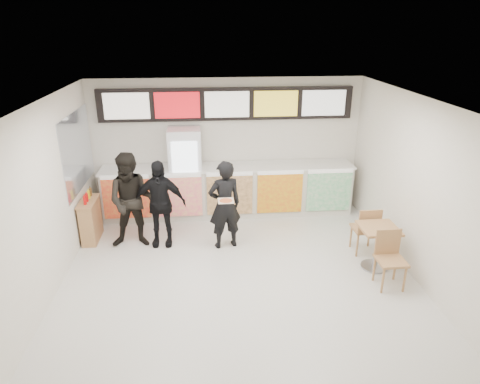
{
  "coord_description": "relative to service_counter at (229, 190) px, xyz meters",
  "views": [
    {
      "loc": [
        -0.54,
        -5.84,
        4.09
      ],
      "look_at": [
        0.09,
        1.2,
        1.28
      ],
      "focal_mm": 32.0,
      "sensor_mm": 36.0,
      "label": 1
    }
  ],
  "objects": [
    {
      "name": "floor",
      "position": [
        -0.0,
        -3.09,
        -0.57
      ],
      "size": [
        7.0,
        7.0,
        0.0
      ],
      "primitive_type": "plane",
      "color": "beige",
      "rests_on": "ground"
    },
    {
      "name": "ceiling",
      "position": [
        -0.0,
        -3.09,
        2.43
      ],
      "size": [
        7.0,
        7.0,
        0.0
      ],
      "primitive_type": "plane",
      "rotation": [
        3.14,
        0.0,
        0.0
      ],
      "color": "white",
      "rests_on": "wall_back"
    },
    {
      "name": "wall_back",
      "position": [
        -0.0,
        0.41,
        0.93
      ],
      "size": [
        6.0,
        0.0,
        6.0
      ],
      "primitive_type": "plane",
      "rotation": [
        1.57,
        0.0,
        0.0
      ],
      "color": "silver",
      "rests_on": "floor"
    },
    {
      "name": "wall_left",
      "position": [
        -3.0,
        -3.09,
        0.93
      ],
      "size": [
        0.0,
        7.0,
        7.0
      ],
      "primitive_type": "plane",
      "rotation": [
        1.57,
        0.0,
        1.57
      ],
      "color": "silver",
      "rests_on": "floor"
    },
    {
      "name": "wall_right",
      "position": [
        3.0,
        -3.09,
        0.93
      ],
      "size": [
        0.0,
        7.0,
        7.0
      ],
      "primitive_type": "plane",
      "rotation": [
        1.57,
        0.0,
        -1.57
      ],
      "color": "silver",
      "rests_on": "floor"
    },
    {
      "name": "service_counter",
      "position": [
        0.0,
        0.0,
        0.0
      ],
      "size": [
        5.56,
        0.77,
        1.14
      ],
      "color": "silver",
      "rests_on": "floor"
    },
    {
      "name": "menu_board",
      "position": [
        0.0,
        0.32,
        1.88
      ],
      "size": [
        5.5,
        0.14,
        0.7
      ],
      "color": "black",
      "rests_on": "wall_back"
    },
    {
      "name": "drinks_fridge",
      "position": [
        -0.93,
        0.02,
        0.43
      ],
      "size": [
        0.7,
        0.67,
        2.0
      ],
      "color": "white",
      "rests_on": "floor"
    },
    {
      "name": "mirror_panel",
      "position": [
        -2.99,
        -0.64,
        1.18
      ],
      "size": [
        0.01,
        2.0,
        1.5
      ],
      "primitive_type": "cube",
      "color": "#B2B7BF",
      "rests_on": "wall_left"
    },
    {
      "name": "customer_main",
      "position": [
        -0.17,
        -1.52,
        0.3
      ],
      "size": [
        0.72,
        0.56,
        1.75
      ],
      "primitive_type": "imported",
      "rotation": [
        0.0,
        0.0,
        3.39
      ],
      "color": "black",
      "rests_on": "floor"
    },
    {
      "name": "customer_left",
      "position": [
        -1.92,
        -1.33,
        0.37
      ],
      "size": [
        0.93,
        0.73,
        1.88
      ],
      "primitive_type": "imported",
      "rotation": [
        0.0,
        0.0,
        -0.02
      ],
      "color": "black",
      "rests_on": "floor"
    },
    {
      "name": "customer_mid",
      "position": [
        -1.41,
        -1.32,
        0.29
      ],
      "size": [
        1.04,
        0.49,
        1.72
      ],
      "primitive_type": "imported",
      "rotation": [
        0.0,
        0.0,
        -0.07
      ],
      "color": "black",
      "rests_on": "floor"
    },
    {
      "name": "pizza_slice",
      "position": [
        -0.17,
        -1.97,
        0.58
      ],
      "size": [
        0.36,
        0.36,
        0.02
      ],
      "color": "beige",
      "rests_on": "customer_main"
    },
    {
      "name": "cafe_table",
      "position": [
        2.44,
        -2.55,
        -0.02
      ],
      "size": [
        0.64,
        1.62,
        0.95
      ],
      "rotation": [
        0.0,
        0.0,
        0.01
      ],
      "color": "tan",
      "rests_on": "floor"
    },
    {
      "name": "condiment_ledge",
      "position": [
        -2.82,
        -1.01,
        -0.14
      ],
      "size": [
        0.31,
        0.76,
        1.01
      ],
      "color": "tan",
      "rests_on": "floor"
    }
  ]
}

